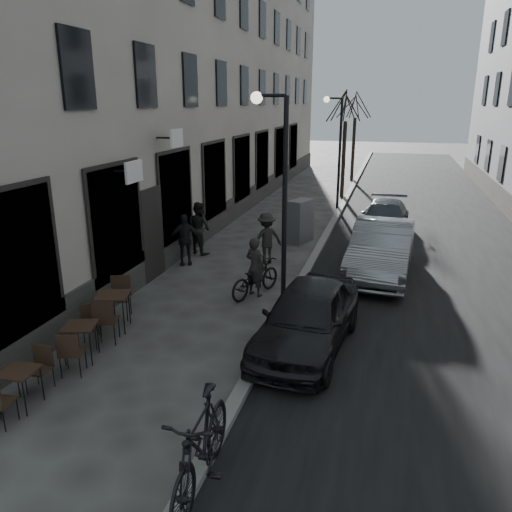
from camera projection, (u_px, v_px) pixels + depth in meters
The scene contains 21 objects.
ground at pixel (193, 456), 7.16m from camera, with size 120.00×120.00×0.00m, color #3C3937.
road at pixel (424, 223), 20.92m from camera, with size 7.30×60.00×0.00m, color black.
kerb at pixel (336, 216), 21.82m from camera, with size 0.25×60.00×0.12m, color slate.
building_left at pixel (202, 25), 21.49m from camera, with size 4.00×35.00×16.00m, color gray.
streetlamp_near at pixel (278, 177), 11.79m from camera, with size 0.90×0.28×5.09m.
streetlamp_far at pixel (337, 140), 22.84m from camera, with size 0.90×0.28×5.09m.
tree_near at pixel (346, 106), 25.14m from camera, with size 2.40×2.40×5.70m.
tree_far at pixel (356, 105), 30.66m from camera, with size 2.40×2.40×5.70m.
bistro_set_a at pixel (20, 385), 8.20m from camera, with size 0.59×1.38×0.81m.
bistro_set_b at pixel (81, 339), 9.72m from camera, with size 0.83×1.53×0.87m.
bistro_set_c at pixel (113, 308), 11.01m from camera, with size 0.92×1.72×0.98m.
utility_cabinet at pixel (300, 221), 17.85m from camera, with size 0.56×1.02×1.54m, color slate.
bicycle at pixel (255, 278), 12.97m from camera, with size 0.64×1.82×0.96m, color black.
cyclist_rider at pixel (255, 267), 12.88m from camera, with size 0.57×0.38×1.57m, color black.
pedestrian_near at pixel (199, 228), 16.47m from camera, with size 0.84×0.66×1.73m, color black.
pedestrian_mid at pixel (266, 238), 15.48m from camera, with size 1.04×0.60×1.61m, color black.
pedestrian_far at pixel (184, 240), 15.36m from camera, with size 0.94×0.39×1.60m, color black.
car_near at pixel (307, 317), 10.11m from camera, with size 1.61×4.00×1.36m, color black.
car_mid at pixel (382, 249), 14.46m from camera, with size 1.64×4.70×1.55m, color gray.
car_far at pixel (385, 218), 19.08m from camera, with size 1.71×4.20×1.22m, color #383C43.
moped at pixel (201, 446), 6.38m from camera, with size 0.62×2.18×1.31m, color black.
Camera 1 is at (2.45, -5.53, 4.88)m, focal length 35.00 mm.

